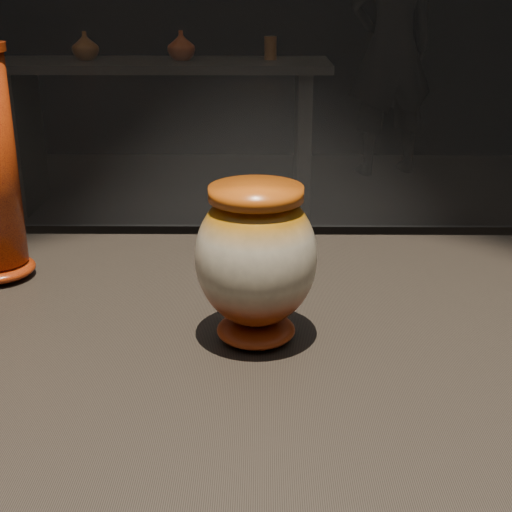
% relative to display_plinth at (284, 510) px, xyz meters
% --- Properties ---
extents(display_plinth, '(2.00, 0.80, 0.90)m').
position_rel_display_plinth_xyz_m(display_plinth, '(0.00, 0.00, 0.00)').
color(display_plinth, black).
rests_on(display_plinth, ground).
extents(main_vase, '(0.18, 0.18, 0.20)m').
position_rel_display_plinth_xyz_m(main_vase, '(-0.04, -0.00, 0.38)').
color(main_vase, maroon).
rests_on(main_vase, display_plinth).
extents(back_shelf, '(2.00, 0.60, 0.90)m').
position_rel_display_plinth_xyz_m(back_shelf, '(-0.64, 3.52, 0.01)').
color(back_shelf, black).
rests_on(back_shelf, ground).
extents(back_vase_left, '(0.21, 0.21, 0.16)m').
position_rel_display_plinth_xyz_m(back_vase_left, '(-1.08, 3.53, 0.35)').
color(back_vase_left, '#954615').
rests_on(back_vase_left, back_shelf).
extents(back_vase_mid, '(0.19, 0.19, 0.17)m').
position_rel_display_plinth_xyz_m(back_vase_mid, '(-0.51, 3.52, 0.35)').
color(back_vase_mid, maroon).
rests_on(back_vase_mid, back_shelf).
extents(back_vase_right, '(0.07, 0.07, 0.13)m').
position_rel_display_plinth_xyz_m(back_vase_right, '(0.01, 3.57, 0.34)').
color(back_vase_right, '#954615').
rests_on(back_vase_right, back_shelf).
extents(visitor, '(0.75, 0.60, 1.80)m').
position_rel_display_plinth_xyz_m(visitor, '(0.88, 4.43, 0.27)').
color(visitor, black).
rests_on(visitor, ground).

